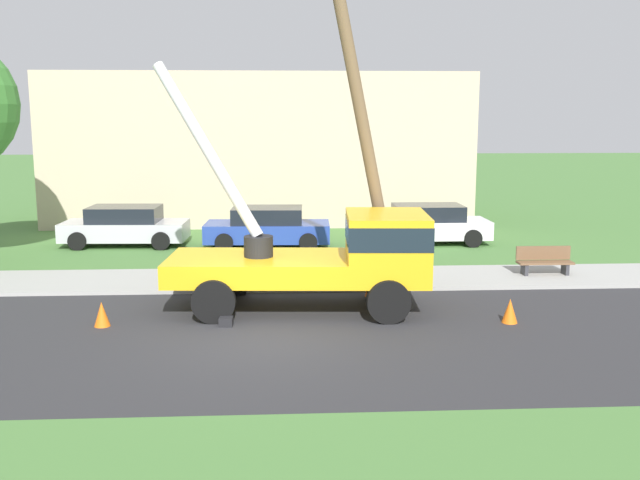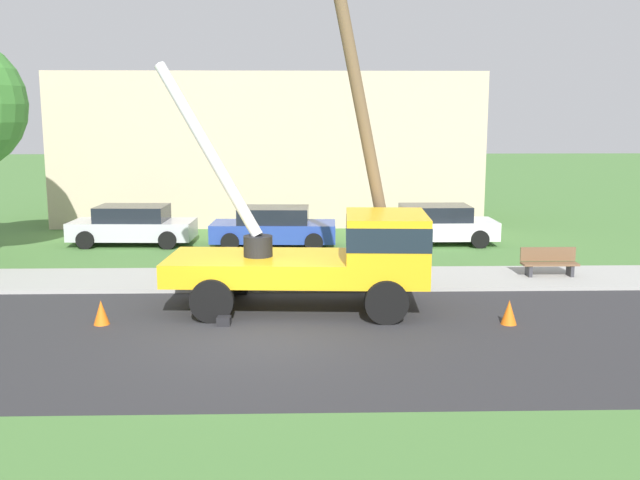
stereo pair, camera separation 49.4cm
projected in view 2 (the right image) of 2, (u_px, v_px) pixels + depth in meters
name	position (u px, v px, depth m)	size (l,w,h in m)	color
ground_plane	(277.00, 240.00, 27.09)	(120.00, 120.00, 0.00)	#477538
road_asphalt	(258.00, 338.00, 15.27)	(80.00, 7.85, 0.01)	#2B2B2D
sidewalk_strip	(269.00, 279.00, 20.50)	(80.00, 2.78, 0.10)	#9E9E99
utility_truck	(332.00, 252.00, 17.33)	(6.75, 3.21, 5.98)	gold
leaning_utility_pole	(363.00, 120.00, 18.35)	(2.70, 1.25, 8.85)	brown
traffic_cone_ahead	(509.00, 312.00, 16.23)	(0.36, 0.36, 0.56)	orange
traffic_cone_behind	(101.00, 312.00, 16.21)	(0.36, 0.36, 0.56)	orange
traffic_cone_curbside	(372.00, 286.00, 18.69)	(0.36, 0.36, 0.56)	orange
parked_sedan_silver	(133.00, 225.00, 26.13)	(4.47, 2.14, 1.42)	#B7B7BF
parked_sedan_blue	(274.00, 227.00, 25.71)	(4.47, 2.14, 1.42)	#263F99
parked_sedan_white	(435.00, 225.00, 26.26)	(4.41, 2.04, 1.42)	silver
park_bench	(549.00, 263.00, 20.70)	(1.60, 0.45, 0.90)	brown
lowrise_building_backdrop	(270.00, 148.00, 32.26)	(18.00, 6.00, 6.40)	#C6B293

